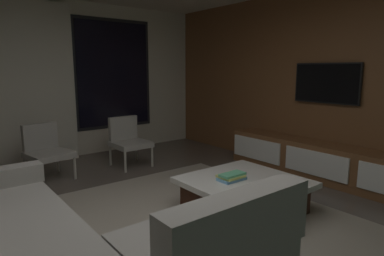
# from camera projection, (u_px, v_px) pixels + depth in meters

# --- Properties ---
(floor) EXTENTS (9.20, 9.20, 0.00)m
(floor) POSITION_uv_depth(u_px,v_px,m) (161.00, 247.00, 2.93)
(floor) COLOR #564C44
(back_wall_with_window) EXTENTS (6.60, 0.30, 2.70)m
(back_wall_with_window) POSITION_uv_depth(u_px,v_px,m) (36.00, 82.00, 5.46)
(back_wall_with_window) COLOR beige
(back_wall_with_window) RESTS_ON floor
(media_wall) EXTENTS (0.12, 7.80, 2.70)m
(media_wall) POSITION_uv_depth(u_px,v_px,m) (348.00, 84.00, 4.56)
(media_wall) COLOR brown
(media_wall) RESTS_ON floor
(area_rug) EXTENTS (3.20, 3.80, 0.01)m
(area_rug) POSITION_uv_depth(u_px,v_px,m) (199.00, 239.00, 3.07)
(area_rug) COLOR gray
(area_rug) RESTS_ON floor
(sectional_couch) EXTENTS (1.98, 2.50, 0.82)m
(sectional_couch) POSITION_uv_depth(u_px,v_px,m) (66.00, 253.00, 2.30)
(sectional_couch) COLOR gray
(sectional_couch) RESTS_ON floor
(coffee_table) EXTENTS (1.16, 1.16, 0.36)m
(coffee_table) POSITION_uv_depth(u_px,v_px,m) (244.00, 195.00, 3.65)
(coffee_table) COLOR #3D2014
(coffee_table) RESTS_ON floor
(book_stack_on_coffee_table) EXTENTS (0.30, 0.21, 0.08)m
(book_stack_on_coffee_table) POSITION_uv_depth(u_px,v_px,m) (232.00, 177.00, 3.60)
(book_stack_on_coffee_table) COLOR #68A6D4
(book_stack_on_coffee_table) RESTS_ON coffee_table
(accent_chair_near_window) EXTENTS (0.55, 0.57, 0.78)m
(accent_chair_near_window) POSITION_uv_depth(u_px,v_px,m) (128.00, 139.00, 5.39)
(accent_chair_near_window) COLOR #B2ADA0
(accent_chair_near_window) RESTS_ON floor
(accent_chair_by_curtain) EXTENTS (0.63, 0.65, 0.78)m
(accent_chair_by_curtain) POSITION_uv_depth(u_px,v_px,m) (46.00, 149.00, 4.72)
(accent_chair_by_curtain) COLOR #B2ADA0
(accent_chair_by_curtain) RESTS_ON floor
(media_console) EXTENTS (0.46, 3.10, 0.52)m
(media_console) POSITION_uv_depth(u_px,v_px,m) (327.00, 164.00, 4.62)
(media_console) COLOR brown
(media_console) RESTS_ON floor
(mounted_tv) EXTENTS (0.05, 0.97, 0.57)m
(mounted_tv) POSITION_uv_depth(u_px,v_px,m) (326.00, 83.00, 4.69)
(mounted_tv) COLOR black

